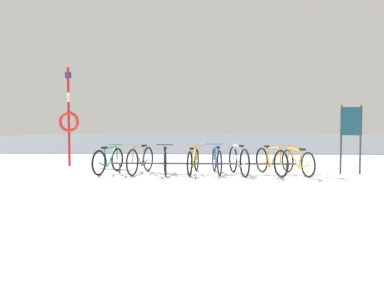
# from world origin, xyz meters

# --- Properties ---
(ground) EXTENTS (80.00, 132.00, 0.08)m
(ground) POSITION_xyz_m (0.00, 53.90, -0.04)
(ground) COLOR white
(bike_rack) EXTENTS (4.96, 0.05, 0.31)m
(bike_rack) POSITION_xyz_m (-0.68, 2.87, 0.27)
(bike_rack) COLOR #4C5156
(bike_rack) RESTS_ON ground
(bicycle_0) EXTENTS (0.54, 1.61, 0.78)m
(bicycle_0) POSITION_xyz_m (-3.23, 2.95, 0.35)
(bicycle_0) COLOR black
(bicycle_0) RESTS_ON ground
(bicycle_1) EXTENTS (0.54, 1.70, 0.82)m
(bicycle_1) POSITION_xyz_m (-2.35, 2.94, 0.37)
(bicycle_1) COLOR black
(bicycle_1) RESTS_ON ground
(bicycle_2) EXTENTS (0.46, 1.69, 0.77)m
(bicycle_2) POSITION_xyz_m (-1.68, 2.87, 0.35)
(bicycle_2) COLOR black
(bicycle_2) RESTS_ON ground
(bicycle_3) EXTENTS (0.46, 1.70, 0.76)m
(bicycle_3) POSITION_xyz_m (-0.93, 2.96, 0.34)
(bicycle_3) COLOR black
(bicycle_3) RESTS_ON ground
(bicycle_4) EXTENTS (0.46, 1.64, 0.80)m
(bicycle_4) POSITION_xyz_m (-0.30, 2.92, 0.36)
(bicycle_4) COLOR black
(bicycle_4) RESTS_ON ground
(bicycle_5) EXTENTS (0.50, 1.69, 0.84)m
(bicycle_5) POSITION_xyz_m (0.27, 2.76, 0.38)
(bicycle_5) COLOR black
(bicycle_5) RESTS_ON ground
(bicycle_6) EXTENTS (0.62, 1.66, 0.81)m
(bicycle_6) POSITION_xyz_m (1.11, 2.77, 0.37)
(bicycle_6) COLOR black
(bicycle_6) RESTS_ON ground
(bicycle_7) EXTENTS (0.55, 1.64, 0.75)m
(bicycle_7) POSITION_xyz_m (1.81, 2.82, 0.34)
(bicycle_7) COLOR black
(bicycle_7) RESTS_ON ground
(info_sign) EXTENTS (0.55, 0.08, 1.84)m
(info_sign) POSITION_xyz_m (3.27, 3.00, 1.24)
(info_sign) COLOR #33383D
(info_sign) RESTS_ON ground
(rescue_post) EXTENTS (0.68, 0.10, 3.20)m
(rescue_post) POSITION_xyz_m (-5.04, 4.70, 1.54)
(rescue_post) COLOR red
(rescue_post) RESTS_ON ground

